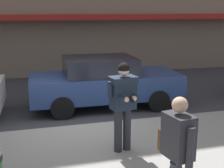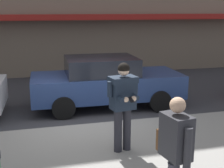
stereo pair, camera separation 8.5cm
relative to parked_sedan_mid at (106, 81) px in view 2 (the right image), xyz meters
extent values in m
plane|color=#333338|center=(-0.95, -1.52, -0.79)|extent=(80.00, 80.00, 0.00)
cube|color=silver|center=(0.05, -1.47, -0.79)|extent=(28.00, 0.12, 0.01)
cube|color=maroon|center=(0.05, 4.63, 1.81)|extent=(26.60, 0.70, 0.24)
cube|color=navy|center=(0.04, 0.00, -0.12)|extent=(4.54, 1.93, 0.70)
cube|color=black|center=(-0.14, 0.00, 0.49)|extent=(2.11, 1.69, 0.52)
cylinder|color=black|center=(1.46, 0.82, -0.47)|extent=(0.65, 0.24, 0.64)
cylinder|color=black|center=(1.41, -0.89, -0.47)|extent=(0.65, 0.24, 0.64)
cylinder|color=black|center=(-1.33, 0.89, -0.47)|extent=(0.65, 0.24, 0.64)
cylinder|color=black|center=(-1.38, -0.82, -0.47)|extent=(0.65, 0.24, 0.64)
cylinder|color=#23232B|center=(-0.36, -3.37, -0.21)|extent=(0.16, 0.16, 0.88)
cylinder|color=#23232B|center=(-0.56, -3.40, -0.21)|extent=(0.16, 0.16, 0.88)
cube|color=#192333|center=(-0.46, -3.39, 0.55)|extent=(0.51, 0.38, 0.64)
cube|color=#192333|center=(-0.46, -3.39, 0.82)|extent=(0.57, 0.43, 0.12)
cylinder|color=#192333|center=(-0.19, -3.34, 0.66)|extent=(0.11, 0.11, 0.30)
cylinder|color=#192333|center=(-0.29, -3.52, 0.51)|extent=(0.15, 0.31, 0.10)
sphere|color=beige|center=(-0.33, -3.67, 0.51)|extent=(0.10, 0.10, 0.10)
cylinder|color=#192333|center=(-0.73, -3.43, 0.66)|extent=(0.11, 0.11, 0.30)
cylinder|color=#192333|center=(-0.58, -3.57, 0.51)|extent=(0.15, 0.31, 0.10)
sphere|color=beige|center=(-0.49, -3.70, 0.51)|extent=(0.10, 0.10, 0.10)
cube|color=black|center=(-0.40, -3.72, 0.51)|extent=(0.10, 0.15, 0.07)
sphere|color=beige|center=(-0.45, -3.42, 1.01)|extent=(0.22, 0.22, 0.22)
sphere|color=black|center=(-0.45, -3.42, 1.04)|extent=(0.23, 0.23, 0.23)
cube|color=#2D2D33|center=(-0.36, -5.50, 0.51)|extent=(0.35, 0.46, 0.60)
cylinder|color=#2D2D33|center=(-0.31, -5.75, 0.43)|extent=(0.10, 0.10, 0.58)
cylinder|color=#2D2D33|center=(-0.40, -5.26, 0.43)|extent=(0.10, 0.10, 0.58)
sphere|color=tan|center=(-0.36, -5.50, 0.94)|extent=(0.21, 0.21, 0.21)
cube|color=brown|center=(-0.39, -5.20, 0.31)|extent=(0.16, 0.26, 0.32)
camera|label=1|loc=(-2.21, -8.97, 2.13)|focal=50.00mm
camera|label=2|loc=(-2.13, -8.99, 2.13)|focal=50.00mm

